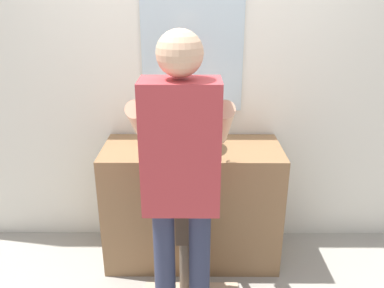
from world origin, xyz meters
name	(u,v)px	position (x,y,z in m)	size (l,w,h in m)	color
ground_plane	(192,280)	(0.00, 0.00, 0.00)	(14.00, 14.00, 0.00)	#9E998E
back_wall	(192,74)	(0.00, 0.62, 1.35)	(4.40, 0.10, 2.70)	silver
vanity_cabinet	(192,203)	(0.00, 0.30, 0.45)	(1.26, 0.54, 0.90)	olive
sink_basin	(192,141)	(0.00, 0.28, 0.96)	(0.40, 0.40, 0.11)	silver
faucet	(192,126)	(0.00, 0.52, 0.98)	(0.18, 0.14, 0.18)	#B7BABF
toothbrush_cup	(145,138)	(-0.33, 0.35, 0.95)	(0.07, 0.07, 0.21)	#D86666
child_toddler	(192,223)	(0.00, -0.10, 0.53)	(0.28, 0.28, 0.89)	#6B5B4C
adult_parent	(181,165)	(-0.06, -0.36, 1.06)	(0.54, 0.57, 1.76)	#2D334C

